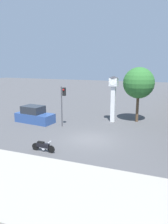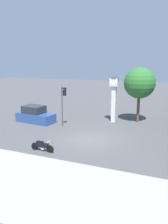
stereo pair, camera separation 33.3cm
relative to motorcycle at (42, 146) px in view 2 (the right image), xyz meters
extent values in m
plane|color=#4C4C4F|center=(2.31, 3.65, -0.40)|extent=(120.00, 120.00, 0.00)
cube|color=#9E998E|center=(2.31, -4.00, -0.35)|extent=(36.00, 6.00, 0.10)
cylinder|color=black|center=(0.67, -0.02, -0.12)|extent=(0.55, 0.11, 0.55)
cylinder|color=black|center=(-0.66, 0.02, -0.12)|extent=(0.55, 0.11, 0.55)
cube|color=black|center=(0.01, 0.00, 0.08)|extent=(1.02, 0.23, 0.33)
cube|color=black|center=(-0.18, 0.00, 0.29)|extent=(0.52, 0.23, 0.09)
cylinder|color=silver|center=(0.05, 0.00, -0.15)|extent=(0.26, 0.19, 0.26)
cube|color=silver|center=(0.57, -0.01, 0.41)|extent=(0.07, 0.41, 0.04)
cube|color=white|center=(2.72, 9.88, 1.56)|extent=(0.45, 0.45, 3.91)
cube|color=white|center=(2.72, 9.88, 3.94)|extent=(0.85, 0.85, 0.85)
cylinder|color=white|center=(2.72, 9.45, 3.94)|extent=(0.68, 0.02, 0.68)
cone|color=#333338|center=(2.72, 9.88, 4.46)|extent=(1.02, 1.02, 0.20)
cylinder|color=#47474C|center=(-1.62, 6.27, 1.63)|extent=(0.12, 0.12, 4.05)
cube|color=black|center=(-1.32, 6.27, 3.16)|extent=(0.28, 0.24, 0.80)
sphere|color=red|center=(-1.32, 6.12, 3.36)|extent=(0.16, 0.16, 0.16)
cylinder|color=brown|center=(5.19, 10.87, 1.06)|extent=(0.30, 0.30, 2.92)
sphere|color=#2D6B2D|center=(5.19, 10.87, 3.84)|extent=(3.30, 3.30, 3.30)
cube|color=#2D4C8C|center=(-5.05, 6.58, 0.10)|extent=(4.38, 2.27, 1.00)
cube|color=#262B33|center=(-5.25, 6.60, 1.00)|extent=(2.38, 1.90, 0.80)
camera|label=1|loc=(8.14, -12.81, 5.93)|focal=35.00mm
camera|label=2|loc=(8.45, -12.68, 5.93)|focal=35.00mm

